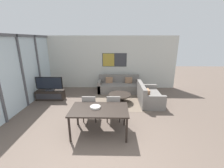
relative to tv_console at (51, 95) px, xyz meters
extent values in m
plane|color=brown|center=(2.48, -3.19, -0.22)|extent=(24.00, 24.00, 0.00)
cube|color=silver|center=(2.48, 1.86, 1.18)|extent=(7.36, 0.06, 2.80)
cube|color=#2D2D33|center=(2.85, 1.82, 1.33)|extent=(1.30, 0.01, 0.71)
cube|color=#B29333|center=(2.54, 1.82, 1.33)|extent=(0.61, 0.02, 0.67)
cube|color=#38383D|center=(3.17, 1.82, 1.33)|extent=(0.61, 0.02, 0.67)
cube|color=silver|center=(-0.70, -0.66, 1.18)|extent=(0.02, 5.05, 2.80)
cube|color=#515156|center=(-0.67, -0.66, 2.53)|extent=(0.07, 5.05, 0.10)
cube|color=#515156|center=(-0.67, -0.66, 1.18)|extent=(0.07, 0.08, 2.80)
cube|color=#515156|center=(-0.67, 0.60, 1.18)|extent=(0.07, 0.08, 2.80)
cube|color=#706051|center=(3.09, -0.20, -0.21)|extent=(2.33, 1.92, 0.01)
cube|color=black|center=(0.00, 0.00, 0.00)|extent=(1.21, 0.39, 0.43)
cube|color=#2D2D33|center=(0.00, -0.20, 0.00)|extent=(1.12, 0.01, 0.24)
cube|color=#2D2D33|center=(0.00, 0.00, 0.24)|extent=(0.36, 0.20, 0.05)
cube|color=#2D2D33|center=(0.00, 0.00, 0.31)|extent=(0.06, 0.03, 0.08)
cube|color=black|center=(0.00, 0.00, 0.56)|extent=(1.18, 0.04, 0.55)
cube|color=black|center=(0.00, -0.02, 0.56)|extent=(1.10, 0.01, 0.49)
cube|color=slate|center=(3.09, 1.11, -0.01)|extent=(2.12, 0.89, 0.42)
cube|color=slate|center=(3.09, 1.48, 0.20)|extent=(2.12, 0.16, 0.82)
cube|color=slate|center=(2.10, 1.11, 0.08)|extent=(0.14, 0.89, 0.60)
cube|color=slate|center=(4.08, 1.11, 0.08)|extent=(0.14, 0.89, 0.60)
cube|color=#9E7556|center=(2.59, 1.30, 0.35)|extent=(0.36, 0.12, 0.30)
cube|color=#9E7556|center=(3.60, 1.30, 0.35)|extent=(0.36, 0.12, 0.30)
cube|color=slate|center=(4.37, -0.27, -0.01)|extent=(0.89, 1.59, 0.42)
cube|color=slate|center=(4.01, -0.27, 0.20)|extent=(0.16, 1.59, 0.82)
cube|color=slate|center=(4.37, -0.99, 0.08)|extent=(0.89, 0.14, 0.60)
cube|color=slate|center=(4.37, 0.46, 0.08)|extent=(0.89, 0.14, 0.60)
cube|color=#9E7556|center=(4.19, -0.63, 0.35)|extent=(0.12, 0.36, 0.30)
cylinder|color=black|center=(3.09, -0.20, -0.20)|extent=(0.44, 0.44, 0.03)
cylinder|color=black|center=(3.09, -0.20, -0.06)|extent=(0.17, 0.17, 0.32)
cylinder|color=black|center=(3.09, -0.20, 0.12)|extent=(0.97, 0.97, 0.04)
cube|color=black|center=(2.46, -2.45, 0.53)|extent=(1.60, 0.95, 0.04)
cylinder|color=black|center=(1.71, -2.86, 0.15)|extent=(0.06, 0.06, 0.72)
cylinder|color=black|center=(3.20, -2.86, 0.15)|extent=(0.06, 0.06, 0.72)
cylinder|color=black|center=(1.71, -2.03, 0.15)|extent=(0.06, 0.06, 0.72)
cylinder|color=black|center=(3.20, -2.03, 0.15)|extent=(0.06, 0.06, 0.72)
cube|color=gray|center=(2.07, -1.70, 0.21)|extent=(0.46, 0.46, 0.06)
cube|color=gray|center=(2.07, -1.90, 0.47)|extent=(0.42, 0.05, 0.45)
cylinder|color=black|center=(1.87, -1.90, -0.02)|extent=(0.04, 0.04, 0.40)
cylinder|color=black|center=(2.27, -1.90, -0.02)|extent=(0.04, 0.04, 0.40)
cylinder|color=black|center=(1.87, -1.50, -0.02)|extent=(0.04, 0.04, 0.40)
cylinder|color=black|center=(2.27, -1.50, -0.02)|extent=(0.04, 0.04, 0.40)
cube|color=gray|center=(2.84, -1.68, 0.21)|extent=(0.46, 0.46, 0.06)
cube|color=gray|center=(2.84, -1.88, 0.47)|extent=(0.42, 0.05, 0.45)
cylinder|color=black|center=(2.64, -1.88, -0.02)|extent=(0.04, 0.04, 0.40)
cylinder|color=black|center=(3.04, -1.88, -0.02)|extent=(0.04, 0.04, 0.40)
cylinder|color=black|center=(2.64, -1.48, -0.02)|extent=(0.04, 0.04, 0.40)
cylinder|color=black|center=(3.04, -1.48, -0.02)|extent=(0.04, 0.04, 0.40)
cylinder|color=#B7B2A8|center=(2.34, -2.40, 0.57)|extent=(0.30, 0.30, 0.05)
torus|color=#B7B2A8|center=(2.34, -2.40, 0.59)|extent=(0.30, 0.30, 0.02)
camera|label=1|loc=(2.89, -6.22, 2.40)|focal=24.00mm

